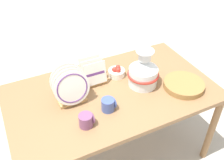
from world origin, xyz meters
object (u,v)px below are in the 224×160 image
object	(u,v)px
mug_plum_glaze	(87,120)
fruit_bowl	(117,72)
ceramic_vase	(143,71)
dish_rack_square_plates	(93,75)
mug_cobalt_glaze	(109,105)
wicker_charger_stack	(184,85)
dish_rack_round_plates	(71,88)

from	to	relation	value
mug_plum_glaze	fruit_bowl	size ratio (longest dim) A/B	0.75
ceramic_vase	mug_plum_glaze	size ratio (longest dim) A/B	3.10
dish_rack_square_plates	mug_cobalt_glaze	bearing A→B (deg)	-94.15
wicker_charger_stack	mug_plum_glaze	size ratio (longest dim) A/B	3.08
wicker_charger_stack	mug_plum_glaze	world-z (taller)	mug_plum_glaze
dish_rack_round_plates	mug_cobalt_glaze	size ratio (longest dim) A/B	2.74
fruit_bowl	wicker_charger_stack	bearing A→B (deg)	-42.31
dish_rack_round_plates	dish_rack_square_plates	bearing A→B (deg)	32.32
dish_rack_square_plates	fruit_bowl	world-z (taller)	dish_rack_square_plates
ceramic_vase	dish_rack_square_plates	xyz separation A→B (m)	(-0.33, 0.19, -0.06)
dish_rack_round_plates	mug_plum_glaze	xyz separation A→B (m)	(0.01, -0.26, -0.08)
ceramic_vase	mug_plum_glaze	world-z (taller)	ceramic_vase
ceramic_vase	wicker_charger_stack	size ratio (longest dim) A/B	1.01
dish_rack_round_plates	wicker_charger_stack	bearing A→B (deg)	-15.26
wicker_charger_stack	mug_plum_glaze	bearing A→B (deg)	-177.24
wicker_charger_stack	fruit_bowl	size ratio (longest dim) A/B	2.31
dish_rack_round_plates	fruit_bowl	world-z (taller)	dish_rack_round_plates
ceramic_vase	fruit_bowl	bearing A→B (deg)	124.59
dish_rack_round_plates	mug_cobalt_glaze	distance (m)	0.29
ceramic_vase	mug_cobalt_glaze	xyz separation A→B (m)	(-0.36, -0.14, -0.08)
dish_rack_round_plates	mug_plum_glaze	bearing A→B (deg)	-87.93
ceramic_vase	mug_plum_glaze	xyz separation A→B (m)	(-0.55, -0.21, -0.08)
dish_rack_round_plates	mug_plum_glaze	distance (m)	0.27
dish_rack_round_plates	dish_rack_square_plates	xyz separation A→B (m)	(0.22, 0.14, -0.06)
ceramic_vase	wicker_charger_stack	world-z (taller)	ceramic_vase
wicker_charger_stack	dish_rack_round_plates	bearing A→B (deg)	164.74
ceramic_vase	mug_plum_glaze	bearing A→B (deg)	-159.02
wicker_charger_stack	mug_cobalt_glaze	bearing A→B (deg)	177.13
wicker_charger_stack	fruit_bowl	bearing A→B (deg)	137.69
dish_rack_square_plates	fruit_bowl	xyz separation A→B (m)	(0.20, -0.01, -0.03)
ceramic_vase	fruit_bowl	distance (m)	0.24
ceramic_vase	mug_cobalt_glaze	distance (m)	0.39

